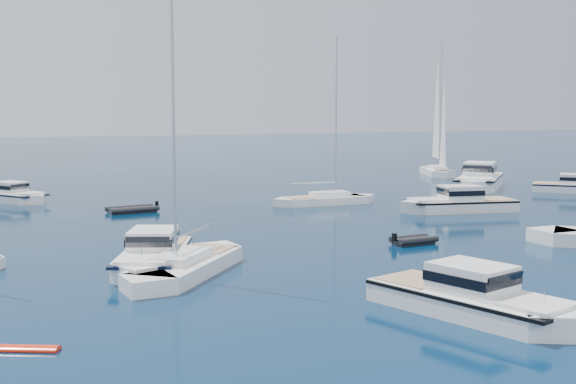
# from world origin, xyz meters

# --- Properties ---
(motor_cruiser_near) EXTENTS (5.60, 10.16, 2.55)m
(motor_cruiser_near) POSITION_xyz_m (-6.19, -1.01, 0.00)
(motor_cruiser_near) COLOR white
(motor_cruiser_near) RESTS_ON ground
(motor_cruiser_left) EXTENTS (6.43, 9.92, 2.50)m
(motor_cruiser_left) POSITION_xyz_m (-15.47, 12.48, 0.00)
(motor_cruiser_left) COLOR white
(motor_cruiser_left) RESTS_ON ground
(motor_cruiser_centre) EXTENTS (10.26, 4.88, 2.59)m
(motor_cruiser_centre) POSITION_xyz_m (11.15, 23.67, 0.00)
(motor_cruiser_centre) COLOR silver
(motor_cruiser_centre) RESTS_ON ground
(motor_cruiser_far_r) EXTENTS (8.01, 7.94, 2.27)m
(motor_cruiser_far_r) POSITION_xyz_m (29.65, 30.31, 0.00)
(motor_cruiser_far_r) COLOR white
(motor_cruiser_far_r) RESTS_ON ground
(motor_cruiser_distant) EXTENTS (11.61, 11.80, 3.33)m
(motor_cruiser_distant) POSITION_xyz_m (23.69, 37.23, 0.00)
(motor_cruiser_distant) COLOR white
(motor_cruiser_distant) RESTS_ON ground
(motor_cruiser_horizon) EXTENTS (6.88, 8.41, 2.21)m
(motor_cruiser_horizon) POSITION_xyz_m (-20.10, 44.12, 0.00)
(motor_cruiser_horizon) COLOR white
(motor_cruiser_horizon) RESTS_ON ground
(sailboat_mid_l) EXTENTS (9.43, 10.36, 16.38)m
(sailboat_mid_l) POSITION_xyz_m (-14.28, 10.65, 0.00)
(sailboat_mid_l) COLOR white
(sailboat_mid_l) RESTS_ON ground
(sailboat_centre) EXTENTS (9.80, 2.64, 14.36)m
(sailboat_centre) POSITION_xyz_m (3.76, 31.89, 0.00)
(sailboat_centre) COLOR white
(sailboat_centre) RESTS_ON ground
(sailboat_sails_far) EXTENTS (7.02, 11.33, 16.30)m
(sailboat_sails_far) POSITION_xyz_m (28.88, 51.92, 0.00)
(sailboat_sails_far) COLOR white
(sailboat_sails_far) RESTS_ON ground
(tender_yellow) EXTENTS (3.72, 3.43, 0.95)m
(tender_yellow) POSITION_xyz_m (-15.73, 12.34, 0.00)
(tender_yellow) COLOR #DFEA0D
(tender_yellow) RESTS_ON ground
(tender_grey_near) EXTENTS (2.90, 1.80, 0.95)m
(tender_grey_near) POSITION_xyz_m (0.23, 13.09, 0.00)
(tender_grey_near) COLOR black
(tender_grey_near) RESTS_ON ground
(tender_grey_far) EXTENTS (4.22, 2.62, 0.95)m
(tender_grey_far) POSITION_xyz_m (-12.04, 33.41, 0.00)
(tender_grey_far) COLOR black
(tender_grey_far) RESTS_ON ground
(kayak_orange) EXTENTS (2.96, 1.88, 0.30)m
(kayak_orange) POSITION_xyz_m (-22.69, 1.73, 0.00)
(kayak_orange) COLOR red
(kayak_orange) RESTS_ON ground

